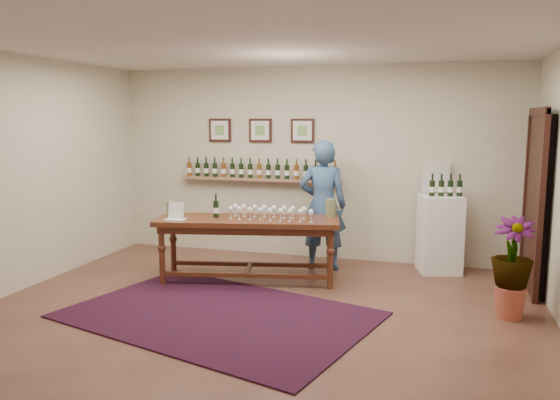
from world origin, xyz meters
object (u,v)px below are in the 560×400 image
(person, at_px, (323,205))
(display_pedestal, at_px, (440,234))
(potted_plant, at_px, (512,268))
(tasting_table, at_px, (248,228))

(person, bearing_deg, display_pedestal, -176.48)
(display_pedestal, relative_size, potted_plant, 1.13)
(tasting_table, relative_size, display_pedestal, 2.30)
(display_pedestal, distance_m, potted_plant, 1.77)
(display_pedestal, relative_size, person, 0.59)
(tasting_table, xyz_separation_m, display_pedestal, (2.33, 1.14, -0.17))
(display_pedestal, bearing_deg, tasting_table, -153.88)
(tasting_table, xyz_separation_m, potted_plant, (3.05, -0.48, -0.15))
(display_pedestal, height_order, person, person)
(tasting_table, height_order, person, person)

